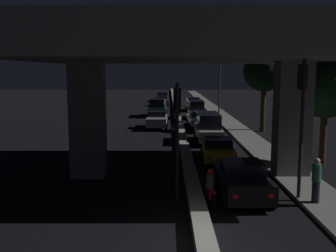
{
  "coord_description": "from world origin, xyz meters",
  "views": [
    {
      "loc": [
        -1.05,
        -10.45,
        5.05
      ],
      "look_at": [
        -0.97,
        17.22,
        1.21
      ],
      "focal_mm": 42.0,
      "sensor_mm": 36.0,
      "label": 1
    }
  ],
  "objects_px": {
    "car_dark_red_fifth": "(195,109)",
    "car_dark_green_second_oncoming": "(157,107)",
    "traffic_light_right_of_median": "(301,106)",
    "car_black_lead": "(240,179)",
    "motorcycle_red_filtering_near": "(209,189)",
    "pedestrian_on_sidewalk": "(315,180)",
    "car_white_fourth": "(197,118)",
    "car_silver_lead_oncoming": "(156,120)",
    "street_lamp": "(216,80)",
    "car_grey_third_oncoming": "(161,101)",
    "traffic_light_left_of_median": "(176,121)",
    "car_black_sixth": "(192,104)",
    "car_taxi_yellow_second": "(217,149)",
    "car_silver_third": "(207,127)",
    "car_grey_fourth_oncoming": "(161,97)"
  },
  "relations": [
    {
      "from": "car_dark_red_fifth",
      "to": "car_dark_green_second_oncoming",
      "type": "distance_m",
      "value": 4.63
    },
    {
      "from": "car_dark_green_second_oncoming",
      "to": "car_white_fourth",
      "type": "bearing_deg",
      "value": 27.99
    },
    {
      "from": "street_lamp",
      "to": "car_taxi_yellow_second",
      "type": "distance_m",
      "value": 21.3
    },
    {
      "from": "traffic_light_right_of_median",
      "to": "car_black_lead",
      "type": "distance_m",
      "value": 3.72
    },
    {
      "from": "car_black_sixth",
      "to": "pedestrian_on_sidewalk",
      "type": "distance_m",
      "value": 36.71
    },
    {
      "from": "car_black_sixth",
      "to": "car_dark_red_fifth",
      "type": "bearing_deg",
      "value": 177.53
    },
    {
      "from": "car_silver_third",
      "to": "car_grey_third_oncoming",
      "type": "relative_size",
      "value": 1.18
    },
    {
      "from": "traffic_light_right_of_median",
      "to": "pedestrian_on_sidewalk",
      "type": "distance_m",
      "value": 2.87
    },
    {
      "from": "street_lamp",
      "to": "car_dark_green_second_oncoming",
      "type": "bearing_deg",
      "value": 164.53
    },
    {
      "from": "car_white_fourth",
      "to": "car_black_sixth",
      "type": "distance_m",
      "value": 14.78
    },
    {
      "from": "traffic_light_left_of_median",
      "to": "car_silver_third",
      "type": "height_order",
      "value": "traffic_light_left_of_median"
    },
    {
      "from": "car_silver_third",
      "to": "car_grey_third_oncoming",
      "type": "distance_m",
      "value": 30.29
    },
    {
      "from": "car_grey_third_oncoming",
      "to": "car_grey_fourth_oncoming",
      "type": "xyz_separation_m",
      "value": [
        -0.07,
        8.91,
        0.04
      ]
    },
    {
      "from": "car_silver_third",
      "to": "motorcycle_red_filtering_near",
      "type": "height_order",
      "value": "car_silver_third"
    },
    {
      "from": "traffic_light_left_of_median",
      "to": "car_grey_third_oncoming",
      "type": "height_order",
      "value": "traffic_light_left_of_median"
    },
    {
      "from": "traffic_light_right_of_median",
      "to": "car_black_lead",
      "type": "xyz_separation_m",
      "value": [
        -2.19,
        0.24,
        -2.99
      ]
    },
    {
      "from": "street_lamp",
      "to": "car_silver_lead_oncoming",
      "type": "distance_m",
      "value": 10.57
    },
    {
      "from": "car_silver_third",
      "to": "car_grey_fourth_oncoming",
      "type": "xyz_separation_m",
      "value": [
        -3.88,
        38.96,
        -0.29
      ]
    },
    {
      "from": "car_grey_third_oncoming",
      "to": "car_black_sixth",
      "type": "bearing_deg",
      "value": 29.03
    },
    {
      "from": "motorcycle_red_filtering_near",
      "to": "car_taxi_yellow_second",
      "type": "bearing_deg",
      "value": -13.12
    },
    {
      "from": "car_taxi_yellow_second",
      "to": "car_dark_green_second_oncoming",
      "type": "distance_m",
      "value": 23.01
    },
    {
      "from": "car_taxi_yellow_second",
      "to": "car_white_fourth",
      "type": "bearing_deg",
      "value": 2.81
    },
    {
      "from": "street_lamp",
      "to": "car_dark_red_fifth",
      "type": "bearing_deg",
      "value": -178.72
    },
    {
      "from": "car_white_fourth",
      "to": "traffic_light_right_of_median",
      "type": "bearing_deg",
      "value": -176.23
    },
    {
      "from": "car_taxi_yellow_second",
      "to": "car_black_lead",
      "type": "bearing_deg",
      "value": -175.96
    },
    {
      "from": "car_white_fourth",
      "to": "car_silver_lead_oncoming",
      "type": "relative_size",
      "value": 1.12
    },
    {
      "from": "car_grey_third_oncoming",
      "to": "car_dark_red_fifth",
      "type": "bearing_deg",
      "value": 12.49
    },
    {
      "from": "car_dark_red_fifth",
      "to": "car_dark_green_second_oncoming",
      "type": "relative_size",
      "value": 1.01
    },
    {
      "from": "street_lamp",
      "to": "car_grey_third_oncoming",
      "type": "distance_m",
      "value": 16.85
    },
    {
      "from": "motorcycle_red_filtering_near",
      "to": "pedestrian_on_sidewalk",
      "type": "bearing_deg",
      "value": -95.79
    },
    {
      "from": "car_grey_fourth_oncoming",
      "to": "car_taxi_yellow_second",
      "type": "bearing_deg",
      "value": 2.78
    },
    {
      "from": "pedestrian_on_sidewalk",
      "to": "motorcycle_red_filtering_near",
      "type": "bearing_deg",
      "value": 177.98
    },
    {
      "from": "car_black_sixth",
      "to": "pedestrian_on_sidewalk",
      "type": "relative_size",
      "value": 2.79
    },
    {
      "from": "car_black_lead",
      "to": "pedestrian_on_sidewalk",
      "type": "bearing_deg",
      "value": -110.81
    },
    {
      "from": "traffic_light_left_of_median",
      "to": "traffic_light_right_of_median",
      "type": "xyz_separation_m",
      "value": [
        4.8,
        -0.01,
        0.59
      ]
    },
    {
      "from": "car_silver_lead_oncoming",
      "to": "traffic_light_left_of_median",
      "type": "bearing_deg",
      "value": 5.2
    },
    {
      "from": "street_lamp",
      "to": "motorcycle_red_filtering_near",
      "type": "bearing_deg",
      "value": -97.45
    },
    {
      "from": "car_dark_red_fifth",
      "to": "car_silver_lead_oncoming",
      "type": "height_order",
      "value": "car_dark_red_fifth"
    },
    {
      "from": "car_white_fourth",
      "to": "pedestrian_on_sidewalk",
      "type": "xyz_separation_m",
      "value": [
        2.76,
        -21.86,
        0.25
      ]
    },
    {
      "from": "car_taxi_yellow_second",
      "to": "car_black_sixth",
      "type": "height_order",
      "value": "car_black_sixth"
    },
    {
      "from": "car_grey_third_oncoming",
      "to": "pedestrian_on_sidewalk",
      "type": "relative_size",
      "value": 2.39
    },
    {
      "from": "traffic_light_right_of_median",
      "to": "car_dark_green_second_oncoming",
      "type": "height_order",
      "value": "traffic_light_right_of_median"
    },
    {
      "from": "pedestrian_on_sidewalk",
      "to": "car_silver_lead_oncoming",
      "type": "bearing_deg",
      "value": 107.72
    },
    {
      "from": "traffic_light_left_of_median",
      "to": "car_black_lead",
      "type": "height_order",
      "value": "traffic_light_left_of_median"
    },
    {
      "from": "car_dark_red_fifth",
      "to": "car_black_lead",
      "type": "bearing_deg",
      "value": -179.64
    },
    {
      "from": "traffic_light_left_of_median",
      "to": "motorcycle_red_filtering_near",
      "type": "bearing_deg",
      "value": -24.23
    },
    {
      "from": "car_black_lead",
      "to": "car_taxi_yellow_second",
      "type": "bearing_deg",
      "value": 0.03
    },
    {
      "from": "traffic_light_right_of_median",
      "to": "car_black_lead",
      "type": "bearing_deg",
      "value": 173.73
    },
    {
      "from": "car_silver_third",
      "to": "car_black_sixth",
      "type": "relative_size",
      "value": 1.01
    },
    {
      "from": "car_black_sixth",
      "to": "car_silver_lead_oncoming",
      "type": "height_order",
      "value": "car_black_sixth"
    }
  ]
}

